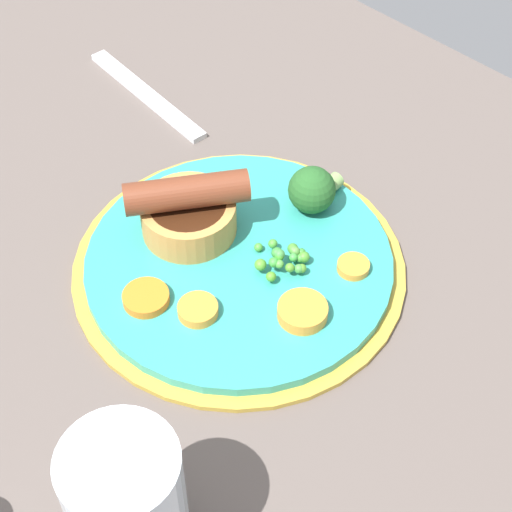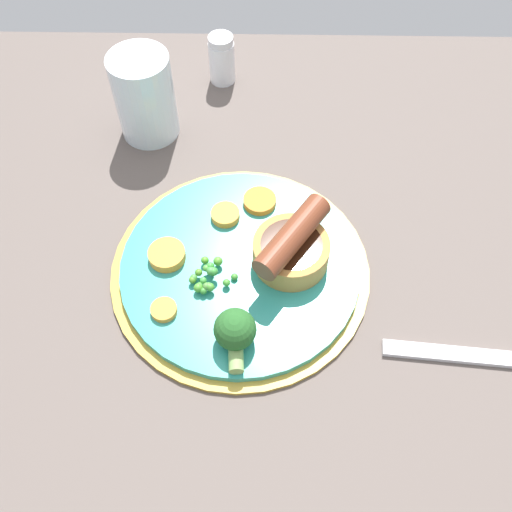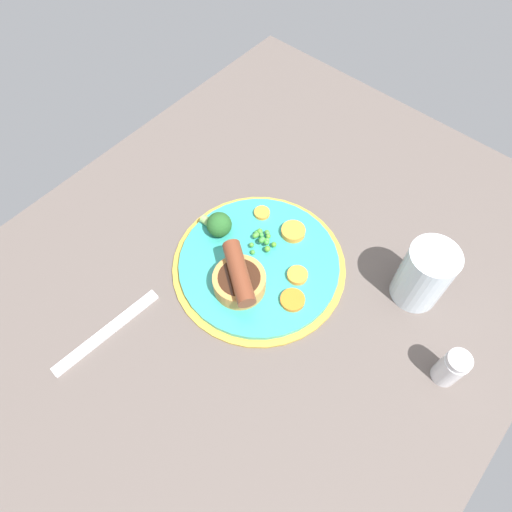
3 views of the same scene
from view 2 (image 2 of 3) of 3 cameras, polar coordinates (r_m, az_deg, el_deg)
dining_table at (r=63.94cm, az=3.84°, el=-1.23°), size 110.00×80.00×3.00cm
dinner_plate at (r=61.36cm, az=-1.58°, el=-1.25°), size 27.86×27.86×1.40cm
sausage_pudding at (r=59.09cm, az=3.55°, el=0.84°), size 8.09×9.97×5.76cm
pea_pile at (r=58.95cm, az=-4.77°, el=-2.00°), size 5.07×4.47×1.85cm
broccoli_floret_near at (r=54.64cm, az=-2.11°, el=-7.55°), size 4.14×5.85×4.14cm
carrot_slice_0 at (r=61.36cm, az=-8.91°, el=0.11°), size 5.18×5.18×1.12cm
carrot_slice_1 at (r=63.98cm, az=-3.08°, el=4.14°), size 4.37×4.37×0.88cm
carrot_slice_2 at (r=58.23cm, az=-9.20°, el=-5.33°), size 2.97×2.97×0.70cm
carrot_slice_3 at (r=65.15cm, az=0.37°, el=5.52°), size 5.13×5.13×0.80cm
fork at (r=60.83cm, az=21.00°, el=-9.34°), size 18.07×3.15×0.60cm
drinking_glass at (r=72.92cm, az=-11.08°, el=15.38°), size 7.33×7.33×11.03cm
salt_shaker at (r=80.75cm, az=-3.44°, el=19.05°), size 3.47×3.47×6.78cm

